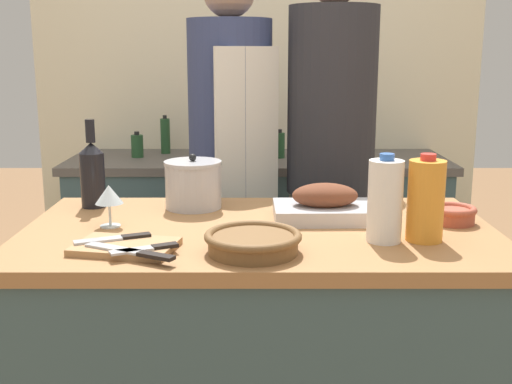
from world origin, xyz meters
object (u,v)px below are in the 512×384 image
roasting_pan (322,206)px  wine_bottle_green (89,173)px  wine_glass_left (106,196)px  mixing_bowl (450,214)px  cutting_board (122,247)px  knife_paring (112,239)px  juice_jug (423,200)px  person_cook_guest (327,158)px  stand_mixer (224,132)px  condiment_bottle_extra (134,146)px  condiment_bottle_short (277,145)px  stock_pot (190,184)px  milk_jug (382,201)px  condiment_bottle_tall (162,136)px  knife_bread (144,249)px  person_cook_aproned (228,164)px  wicker_basket (250,241)px  knife_chef (129,252)px

roasting_pan → wine_bottle_green: size_ratio=1.07×
wine_glass_left → mixing_bowl: bearing=2.1°
cutting_board → knife_paring: 0.05m
juice_jug → person_cook_guest: (-0.16, 0.86, -0.03)m
person_cook_guest → knife_paring: bearing=-142.9°
mixing_bowl → stand_mixer: stand_mixer is taller
condiment_bottle_extra → condiment_bottle_short: bearing=-1.5°
mixing_bowl → person_cook_guest: person_cook_guest is taller
stock_pot → stand_mixer: stand_mixer is taller
milk_jug → stand_mixer: stand_mixer is taller
stand_mixer → juice_jug: bearing=-68.1°
stock_pot → condiment_bottle_tall: (-0.27, 1.32, -0.01)m
roasting_pan → milk_jug: 0.27m
stock_pot → mixing_bowl: bearing=-13.8°
juice_jug → condiment_bottle_short: size_ratio=1.63×
juice_jug → wine_bottle_green: (-0.99, 0.38, 0.00)m
juice_jug → wine_bottle_green: size_ratio=0.82×
wine_bottle_green → knife_paring: 0.47m
condiment_bottle_short → person_cook_guest: 0.71m
knife_paring → condiment_bottle_tall: size_ratio=0.97×
knife_bread → person_cook_aproned: size_ratio=0.10×
wine_glass_left → condiment_bottle_extra: size_ratio=0.94×
cutting_board → person_cook_aproned: bearing=76.5°
person_cook_guest → knife_bread: bearing=-136.4°
juice_jug → person_cook_guest: 0.87m
wine_bottle_green → wicker_basket: bearing=-43.1°
milk_jug → knife_chef: (-0.65, -0.16, -0.09)m
roasting_pan → condiment_bottle_extra: 1.57m
mixing_bowl → condiment_bottle_extra: condiment_bottle_extra is taller
mixing_bowl → condiment_bottle_extra: bearing=130.6°
stock_pot → condiment_bottle_short: 1.22m
wicker_basket → mixing_bowl: bearing=25.7°
cutting_board → wine_glass_left: (-0.09, 0.23, 0.08)m
stand_mixer → person_cook_guest: size_ratio=0.18×
condiment_bottle_tall → juice_jug: bearing=-61.1°
condiment_bottle_tall → person_cook_aproned: person_cook_aproned is taller
mixing_bowl → juice_jug: bearing=-127.0°
knife_bread → person_cook_aproned: (0.17, 1.03, 0.03)m
milk_jug → condiment_bottle_short: size_ratio=1.64×
wine_bottle_green → person_cook_aproned: size_ratio=0.17×
knife_chef → condiment_bottle_extra: (-0.30, 1.73, 0.01)m
condiment_bottle_short → person_cook_aproned: person_cook_aproned is taller
wine_bottle_green → condiment_bottle_extra: (-0.07, 1.18, -0.08)m
wicker_basket → wine_bottle_green: (-0.52, 0.49, 0.08)m
cutting_board → knife_chef: bearing=-66.9°
roasting_pan → juice_jug: (0.25, -0.22, 0.07)m
mixing_bowl → knife_paring: size_ratio=0.68×
wine_bottle_green → condiment_bottle_tall: wine_bottle_green is taller
juice_jug → knife_chef: juice_jug is taller
knife_bread → cutting_board: bearing=140.7°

